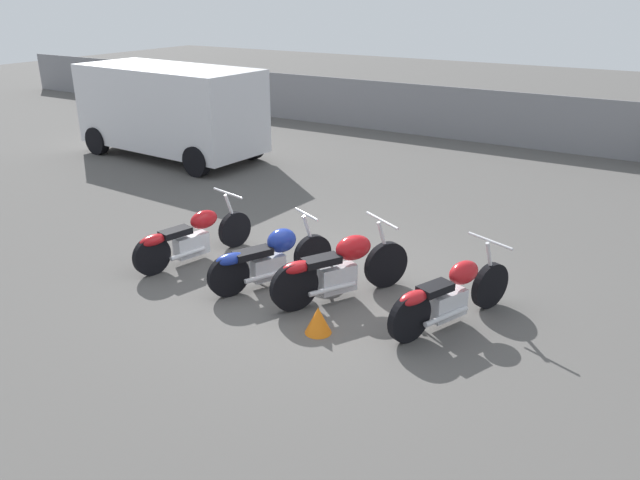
# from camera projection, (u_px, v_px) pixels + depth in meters

# --- Properties ---
(ground_plane) EXTENTS (60.00, 60.00, 0.00)m
(ground_plane) POSITION_uv_depth(u_px,v_px,m) (314.00, 285.00, 8.99)
(ground_plane) COLOR #514F4C
(fence_back) EXTENTS (40.00, 0.04, 1.45)m
(fence_back) POSITION_uv_depth(u_px,v_px,m) (513.00, 120.00, 16.67)
(fence_back) COLOR gray
(fence_back) RESTS_ON ground_plane
(motorcycle_slot_0) EXTENTS (0.83, 2.11, 0.96)m
(motorcycle_slot_0) POSITION_uv_depth(u_px,v_px,m) (192.00, 237.00, 9.67)
(motorcycle_slot_0) COLOR black
(motorcycle_slot_0) RESTS_ON ground_plane
(motorcycle_slot_1) EXTENTS (1.00, 1.83, 0.97)m
(motorcycle_slot_1) POSITION_uv_depth(u_px,v_px,m) (270.00, 258.00, 8.86)
(motorcycle_slot_1) COLOR black
(motorcycle_slot_1) RESTS_ON ground_plane
(motorcycle_slot_2) EXTENTS (1.22, 1.91, 1.05)m
(motorcycle_slot_2) POSITION_uv_depth(u_px,v_px,m) (340.00, 267.00, 8.45)
(motorcycle_slot_2) COLOR black
(motorcycle_slot_2) RESTS_ON ground_plane
(motorcycle_slot_3) EXTENTS (1.01, 1.99, 1.00)m
(motorcycle_slot_3) POSITION_uv_depth(u_px,v_px,m) (450.00, 295.00, 7.80)
(motorcycle_slot_3) COLOR black
(motorcycle_slot_3) RESTS_ON ground_plane
(parked_van) EXTENTS (4.90, 2.38, 2.23)m
(parked_van) POSITION_uv_depth(u_px,v_px,m) (170.00, 108.00, 15.43)
(parked_van) COLOR silver
(parked_van) RESTS_ON ground_plane
(traffic_cone_near) EXTENTS (0.34, 0.34, 0.35)m
(traffic_cone_near) POSITION_uv_depth(u_px,v_px,m) (318.00, 320.00, 7.70)
(traffic_cone_near) COLOR orange
(traffic_cone_near) RESTS_ON ground_plane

